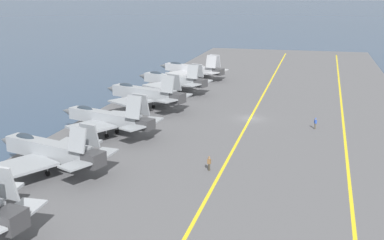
{
  "coord_description": "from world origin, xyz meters",
  "views": [
    {
      "loc": [
        -73.75,
        -9.47,
        20.12
      ],
      "look_at": [
        -12.19,
        6.42,
        2.9
      ],
      "focal_mm": 45.0,
      "sensor_mm": 36.0,
      "label": 1
    }
  ],
  "objects_px": {
    "parked_jet_second": "(49,150)",
    "parked_jet_fifth": "(172,80)",
    "parked_jet_third": "(107,118)",
    "crew_brown_vest": "(209,163)",
    "crew_blue_vest": "(315,123)",
    "parked_jet_fourth": "(144,94)",
    "parked_jet_sixth": "(191,69)"
  },
  "relations": [
    {
      "from": "parked_jet_fifth",
      "to": "crew_brown_vest",
      "type": "distance_m",
      "value": 43.14
    },
    {
      "from": "parked_jet_third",
      "to": "parked_jet_fifth",
      "type": "xyz_separation_m",
      "value": [
        29.97,
        -0.44,
        0.08
      ]
    },
    {
      "from": "parked_jet_fourth",
      "to": "parked_jet_fifth",
      "type": "xyz_separation_m",
      "value": [
        14.3,
        -0.58,
        -0.14
      ]
    },
    {
      "from": "parked_jet_third",
      "to": "crew_brown_vest",
      "type": "distance_m",
      "value": 19.58
    },
    {
      "from": "parked_jet_fifth",
      "to": "crew_brown_vest",
      "type": "xyz_separation_m",
      "value": [
        -39.87,
        -16.39,
        -1.66
      ]
    },
    {
      "from": "parked_jet_second",
      "to": "parked_jet_sixth",
      "type": "bearing_deg",
      "value": -0.6
    },
    {
      "from": "parked_jet_second",
      "to": "parked_jet_fourth",
      "type": "bearing_deg",
      "value": -0.54
    },
    {
      "from": "parked_jet_fourth",
      "to": "crew_blue_vest",
      "type": "relative_size",
      "value": 9.67
    },
    {
      "from": "parked_jet_third",
      "to": "parked_jet_sixth",
      "type": "xyz_separation_m",
      "value": [
        46.1,
        -0.21,
        -0.27
      ]
    },
    {
      "from": "parked_jet_second",
      "to": "parked_jet_fifth",
      "type": "relative_size",
      "value": 0.95
    },
    {
      "from": "parked_jet_second",
      "to": "crew_brown_vest",
      "type": "height_order",
      "value": "parked_jet_second"
    },
    {
      "from": "crew_blue_vest",
      "to": "parked_jet_fifth",
      "type": "bearing_deg",
      "value": 54.88
    },
    {
      "from": "parked_jet_second",
      "to": "parked_jet_third",
      "type": "height_order",
      "value": "parked_jet_third"
    },
    {
      "from": "parked_jet_third",
      "to": "parked_jet_fifth",
      "type": "bearing_deg",
      "value": -0.83
    },
    {
      "from": "parked_jet_fourth",
      "to": "parked_jet_sixth",
      "type": "relative_size",
      "value": 0.95
    },
    {
      "from": "parked_jet_fifth",
      "to": "crew_blue_vest",
      "type": "distance_m",
      "value": 34.05
    },
    {
      "from": "crew_brown_vest",
      "to": "crew_blue_vest",
      "type": "bearing_deg",
      "value": -29.37
    },
    {
      "from": "parked_jet_third",
      "to": "crew_brown_vest",
      "type": "bearing_deg",
      "value": -120.48
    },
    {
      "from": "parked_jet_second",
      "to": "parked_jet_fifth",
      "type": "xyz_separation_m",
      "value": [
        44.48,
        -0.86,
        0.11
      ]
    },
    {
      "from": "crew_blue_vest",
      "to": "parked_jet_third",
      "type": "bearing_deg",
      "value": 110.22
    },
    {
      "from": "parked_jet_third",
      "to": "parked_jet_fifth",
      "type": "height_order",
      "value": "parked_jet_third"
    },
    {
      "from": "parked_jet_fifth",
      "to": "parked_jet_sixth",
      "type": "relative_size",
      "value": 0.93
    },
    {
      "from": "parked_jet_fourth",
      "to": "crew_blue_vest",
      "type": "bearing_deg",
      "value": -100.5
    },
    {
      "from": "parked_jet_third",
      "to": "crew_brown_vest",
      "type": "xyz_separation_m",
      "value": [
        -9.9,
        -16.82,
        -1.59
      ]
    },
    {
      "from": "crew_brown_vest",
      "to": "parked_jet_fourth",
      "type": "bearing_deg",
      "value": 33.56
    },
    {
      "from": "parked_jet_second",
      "to": "parked_jet_fifth",
      "type": "bearing_deg",
      "value": -1.11
    },
    {
      "from": "parked_jet_third",
      "to": "crew_blue_vest",
      "type": "relative_size",
      "value": 9.5
    },
    {
      "from": "parked_jet_second",
      "to": "parked_jet_third",
      "type": "relative_size",
      "value": 0.95
    },
    {
      "from": "crew_blue_vest",
      "to": "parked_jet_fourth",
      "type": "bearing_deg",
      "value": 79.5
    },
    {
      "from": "parked_jet_fourth",
      "to": "crew_blue_vest",
      "type": "distance_m",
      "value": 28.93
    },
    {
      "from": "parked_jet_sixth",
      "to": "parked_jet_third",
      "type": "bearing_deg",
      "value": 179.74
    },
    {
      "from": "parked_jet_sixth",
      "to": "crew_blue_vest",
      "type": "bearing_deg",
      "value": -141.85
    }
  ]
}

